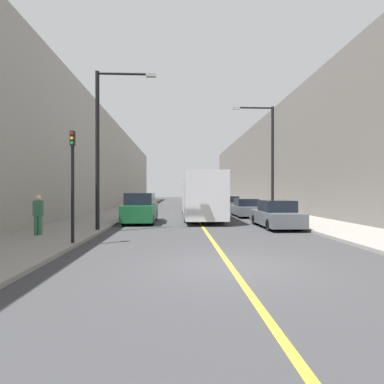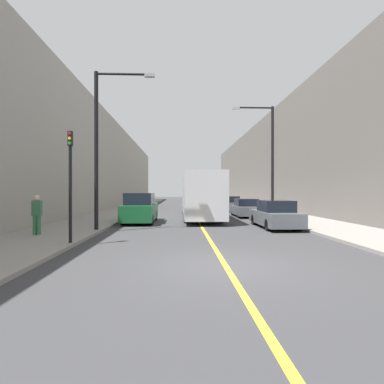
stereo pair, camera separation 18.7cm
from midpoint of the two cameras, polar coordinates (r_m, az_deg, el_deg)
The scene contains 15 objects.
ground_plane at distance 8.54m, azimuth 6.59°, elevation -13.74°, with size 200.00×200.00×0.00m, color #38383A.
sidewalk_left at distance 38.66m, azimuth -11.34°, elevation -2.79°, with size 3.91×72.00×0.13m, color gray.
sidewalk_right at distance 39.15m, azimuth 9.66°, elevation -2.75°, with size 3.91×72.00×0.13m, color gray.
building_row_left at distance 39.52m, azimuth -17.04°, elevation 4.88°, with size 4.00×72.00×10.62m, color gray.
building_row_right at distance 40.29m, azimuth 15.18°, elevation 5.17°, with size 4.00×72.00×11.15m, color #66605B.
road_center_line at distance 38.26m, azimuth -0.77°, elevation -2.91°, with size 0.16×72.00×0.01m, color gold.
bus at distance 23.31m, azimuth 1.24°, elevation -0.54°, with size 2.55×12.57×3.29m.
parked_suv_left at distance 19.78m, azimuth -10.02°, elevation -3.20°, with size 1.91×4.88×1.93m.
car_right_near at distance 17.52m, azimuth 15.34°, elevation -4.29°, with size 1.81×4.70×1.54m.
car_right_mid at distance 24.41m, azimuth 9.96°, elevation -3.12°, with size 1.82×4.36×1.45m.
car_right_far at distance 30.93m, azimuth 6.94°, elevation -2.36°, with size 1.84×4.40×1.54m.
street_lamp_left at distance 15.81m, azimuth -16.93°, elevation 9.68°, with size 3.01×0.24×7.89m.
street_lamp_right at distance 22.44m, azimuth 14.20°, elevation 7.03°, with size 3.01×0.24×8.02m.
traffic_light at distance 11.97m, azimuth -22.21°, elevation 1.79°, with size 0.16×0.18×4.15m.
pedestrian at distance 14.82m, azimuth -27.58°, elevation -3.77°, with size 0.38×0.24×1.75m.
Camera 1 is at (-1.45, -8.17, 2.05)m, focal length 28.00 mm.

